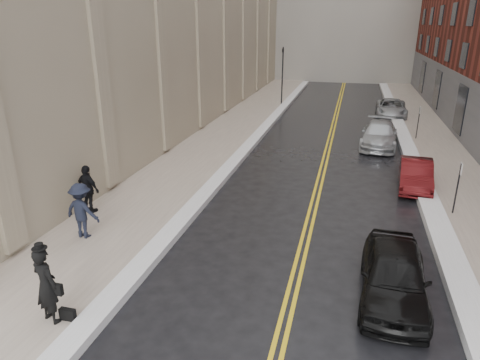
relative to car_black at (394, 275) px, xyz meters
The scene contains 17 objects.
ground 5.55m from the car_black, 160.97° to the right, with size 160.00×160.00×0.00m, color black.
sidewalk_left 17.22m from the car_black, 124.32° to the left, with size 4.00×64.00×0.15m, color gray.
sidewalk_right 14.72m from the car_black, 75.03° to the left, with size 3.00×64.00×0.15m, color gray.
lane_stripe_a 14.50m from the car_black, 101.23° to the left, with size 0.12×64.00×0.01m, color gold.
lane_stripe_b 14.46m from the car_black, 100.29° to the left, with size 0.12×64.00×0.01m, color gold.
snow_ridge_left 16.03m from the car_black, 117.51° to the left, with size 0.70×60.80×0.26m, color white.
snow_ridge_right 14.35m from the car_black, 82.18° to the left, with size 0.85×60.80×0.30m, color white.
traffic_signal 29.36m from the car_black, 105.46° to the left, with size 0.18×0.15×5.20m.
parking_sign_near 6.80m from the car_black, 66.49° to the left, with size 0.06×0.35×2.23m.
parking_sign_far 18.42m from the car_black, 81.56° to the left, with size 0.06×0.35×2.23m.
car_black is the anchor object (origin of this frame).
car_maroon 9.30m from the car_black, 80.09° to the left, with size 1.38×3.96×1.31m, color #4B0D0F.
car_silver_near 16.19m from the car_black, 89.04° to the left, with size 2.07×5.09×1.48m, color #A6AAAE.
car_silver_far 25.70m from the car_black, 86.43° to the left, with size 2.33×5.04×1.40m, color #9B9FA3.
pedestrian_main 9.05m from the car_black, 158.15° to the right, with size 0.74×0.49×2.04m, color black.
pedestrian_b 10.23m from the car_black, behind, with size 1.28×0.73×1.98m, color black.
pedestrian_c 11.50m from the car_black, 166.49° to the left, with size 1.13×0.47×1.93m, color black.
Camera 1 is at (3.67, -9.00, 7.21)m, focal length 32.00 mm.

